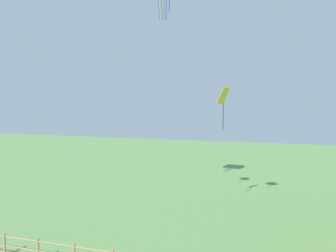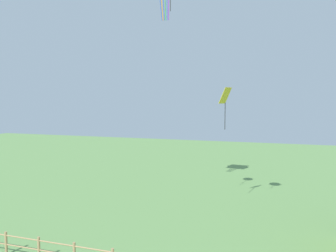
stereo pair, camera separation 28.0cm
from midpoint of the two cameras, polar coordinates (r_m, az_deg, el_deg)
kite_yellow_diamond at (r=23.68m, az=10.27°, el=4.63°), size 0.85×1.05×3.00m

